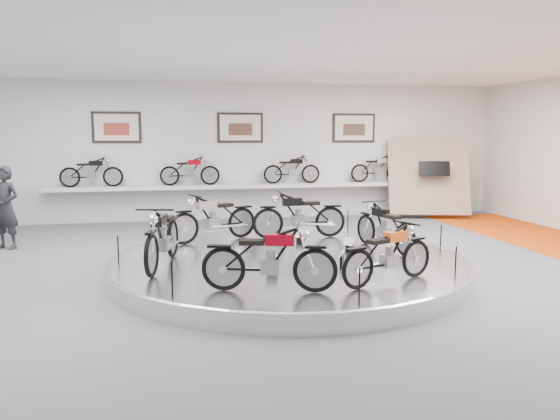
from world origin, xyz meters
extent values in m
plane|color=#535355|center=(0.00, 0.00, 0.00)|extent=(16.00, 16.00, 0.00)
plane|color=white|center=(0.00, 0.00, 4.00)|extent=(16.00, 16.00, 0.00)
plane|color=silver|center=(0.00, 7.00, 2.00)|extent=(16.00, 0.00, 16.00)
cube|color=#BCBCBA|center=(0.00, 6.98, 0.55)|extent=(15.68, 0.04, 1.10)
cylinder|color=silver|center=(0.00, 0.30, 0.15)|extent=(6.40, 6.40, 0.30)
torus|color=#B2B2BA|center=(0.00, 0.30, 0.27)|extent=(6.40, 6.40, 0.10)
cube|color=silver|center=(0.00, 6.70, 1.00)|extent=(11.00, 0.55, 0.10)
cube|color=beige|center=(-3.50, 6.96, 2.70)|extent=(1.35, 0.06, 0.88)
cube|color=beige|center=(0.00, 6.96, 2.70)|extent=(1.35, 0.06, 0.88)
cube|color=beige|center=(3.50, 6.96, 2.70)|extent=(1.35, 0.06, 0.88)
cube|color=tan|center=(5.60, 6.10, 1.25)|extent=(2.56, 1.52, 2.30)
imported|color=black|center=(-5.61, 3.62, 0.92)|extent=(0.80, 0.69, 1.84)
camera|label=1|loc=(-2.05, -9.14, 2.49)|focal=35.00mm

